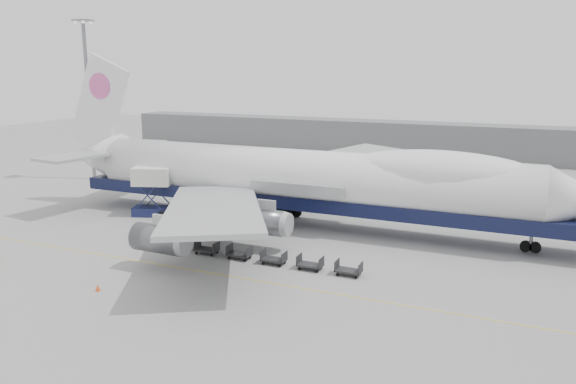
% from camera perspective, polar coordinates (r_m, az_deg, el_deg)
% --- Properties ---
extents(ground, '(260.00, 260.00, 0.00)m').
position_cam_1_polar(ground, '(55.83, -3.53, -6.40)').
color(ground, gray).
rests_on(ground, ground).
extents(apron_line, '(60.00, 0.15, 0.01)m').
position_cam_1_polar(apron_line, '(50.89, -6.65, -8.37)').
color(apron_line, gold).
rests_on(apron_line, ground).
extents(hangar, '(110.00, 8.00, 7.00)m').
position_cam_1_polar(hangar, '(122.68, 7.35, 5.61)').
color(hangar, slate).
rests_on(hangar, ground).
extents(floodlight_mast, '(2.40, 2.40, 25.43)m').
position_cam_1_polar(floodlight_mast, '(97.15, -19.64, 9.57)').
color(floodlight_mast, slate).
rests_on(floodlight_mast, ground).
extents(airliner, '(67.00, 55.30, 19.98)m').
position_cam_1_polar(airliner, '(64.67, 1.78, 1.42)').
color(airliner, white).
rests_on(airliner, ground).
extents(catering_truck, '(5.53, 4.59, 6.10)m').
position_cam_1_polar(catering_truck, '(71.43, -13.57, 0.35)').
color(catering_truck, '#171D47').
rests_on(catering_truck, ground).
extents(traffic_cone, '(0.39, 0.39, 0.57)m').
position_cam_1_polar(traffic_cone, '(49.69, -18.76, -9.19)').
color(traffic_cone, '#EB460C').
rests_on(traffic_cone, ground).
extents(dolly_0, '(2.30, 1.35, 1.30)m').
position_cam_1_polar(dolly_0, '(60.50, -14.19, -4.73)').
color(dolly_0, '#2D2D30').
rests_on(dolly_0, ground).
extents(dolly_1, '(2.30, 1.35, 1.30)m').
position_cam_1_polar(dolly_1, '(58.39, -11.33, -5.22)').
color(dolly_1, '#2D2D30').
rests_on(dolly_1, ground).
extents(dolly_2, '(2.30, 1.35, 1.30)m').
position_cam_1_polar(dolly_2, '(56.43, -8.25, -5.73)').
color(dolly_2, '#2D2D30').
rests_on(dolly_2, ground).
extents(dolly_3, '(2.30, 1.35, 1.30)m').
position_cam_1_polar(dolly_3, '(54.65, -4.96, -6.26)').
color(dolly_3, '#2D2D30').
rests_on(dolly_3, ground).
extents(dolly_4, '(2.30, 1.35, 1.30)m').
position_cam_1_polar(dolly_4, '(53.07, -1.46, -6.79)').
color(dolly_4, '#2D2D30').
rests_on(dolly_4, ground).
extents(dolly_5, '(2.30, 1.35, 1.30)m').
position_cam_1_polar(dolly_5, '(51.70, 2.26, -7.33)').
color(dolly_5, '#2D2D30').
rests_on(dolly_5, ground).
extents(dolly_6, '(2.30, 1.35, 1.30)m').
position_cam_1_polar(dolly_6, '(50.56, 6.17, -7.87)').
color(dolly_6, '#2D2D30').
rests_on(dolly_6, ground).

